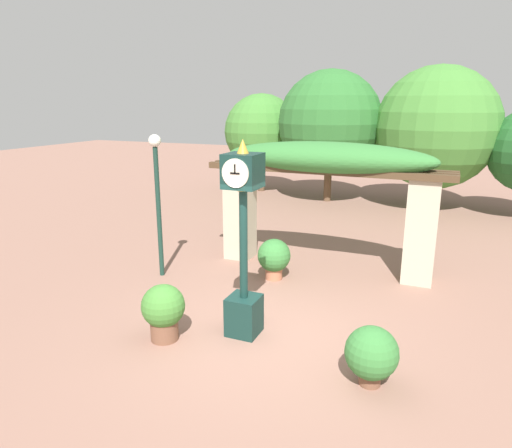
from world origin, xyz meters
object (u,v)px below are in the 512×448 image
potted_plant_near_left (274,257)px  lamp_post (157,186)px  potted_plant_near_right (372,354)px  potted_plant_far_left (163,310)px  pedestal_clock (244,247)px

potted_plant_near_left → lamp_post: (-2.33, -0.75, 1.48)m
potted_plant_near_left → potted_plant_near_right: size_ratio=1.06×
potted_plant_far_left → potted_plant_near_right: bearing=1.0°
pedestal_clock → potted_plant_far_left: 1.61m
potted_plant_far_left → lamp_post: 3.21m
pedestal_clock → lamp_post: 3.24m
potted_plant_near_right → lamp_post: lamp_post is taller
pedestal_clock → potted_plant_near_left: 2.65m
potted_plant_near_left → potted_plant_near_right: bearing=-50.3°
potted_plant_near_right → pedestal_clock: bearing=163.8°
potted_plant_near_right → potted_plant_far_left: bearing=-179.0°
lamp_post → potted_plant_near_left: bearing=17.9°
pedestal_clock → potted_plant_near_left: size_ratio=3.59×
lamp_post → potted_plant_far_left: bearing=-55.0°
potted_plant_near_left → potted_plant_far_left: (-0.69, -3.10, 0.02)m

